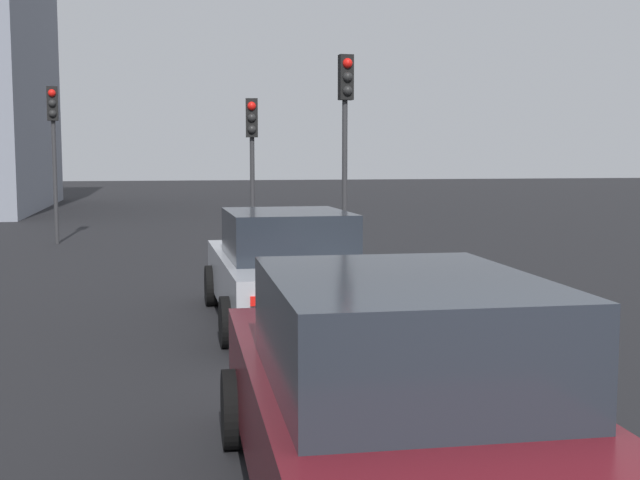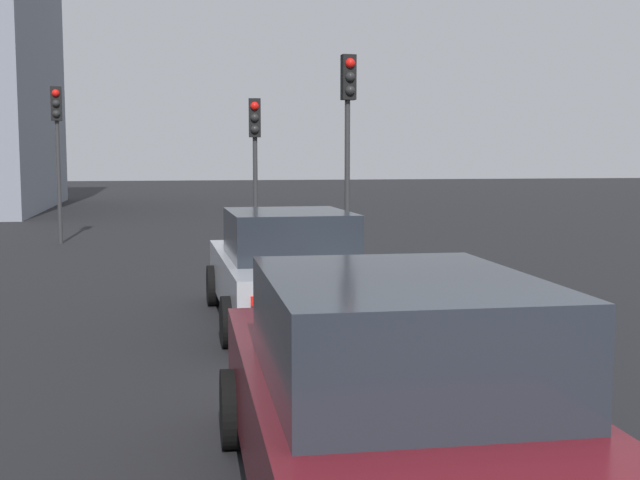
% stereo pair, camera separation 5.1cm
% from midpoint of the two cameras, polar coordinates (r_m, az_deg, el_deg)
% --- Properties ---
extents(car_silver_lead, '(4.69, 2.07, 1.60)m').
position_cam_midpoint_polar(car_silver_lead, '(11.44, -2.61, -2.05)').
color(car_silver_lead, '#A8AAB2').
rests_on(car_silver_lead, ground_plane).
extents(car_maroon_second, '(4.88, 2.14, 1.63)m').
position_cam_midpoint_polar(car_maroon_second, '(5.21, 4.95, -11.56)').
color(car_maroon_second, '#510F16').
rests_on(car_maroon_second, ground_plane).
extents(traffic_light_near_left, '(0.33, 0.30, 3.70)m').
position_cam_midpoint_polar(traffic_light_near_left, '(19.13, -4.90, 6.85)').
color(traffic_light_near_left, '#2D2D30').
rests_on(traffic_light_near_left, ground_plane).
extents(traffic_light_near_right, '(0.32, 0.29, 4.39)m').
position_cam_midpoint_polar(traffic_light_near_right, '(16.52, 1.74, 8.66)').
color(traffic_light_near_right, '#2D2D30').
rests_on(traffic_light_near_right, ground_plane).
extents(traffic_light_far_left, '(0.32, 0.29, 4.21)m').
position_cam_midpoint_polar(traffic_light_far_left, '(22.86, -18.37, 7.29)').
color(traffic_light_far_left, '#2D2D30').
rests_on(traffic_light_far_left, ground_plane).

